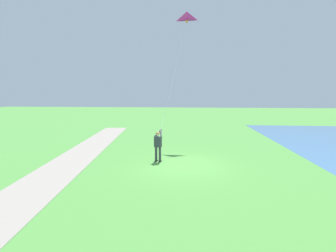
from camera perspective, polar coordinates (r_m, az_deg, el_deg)
name	(u,v)px	position (r m, az deg, el deg)	size (l,w,h in m)	color
ground_plane	(182,165)	(13.00, 3.44, -9.40)	(120.00, 120.00, 0.00)	#4C8E3D
walkway_path	(55,173)	(12.89, -25.68, -10.26)	(2.40, 32.00, 0.02)	gray
person_kite_flyer	(158,144)	(13.38, -2.41, -4.28)	(0.50, 0.63, 1.83)	#232328
flying_kite	(186,19)	(18.56, 4.49, 24.48)	(1.91, 4.72, 7.94)	#E02D9E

